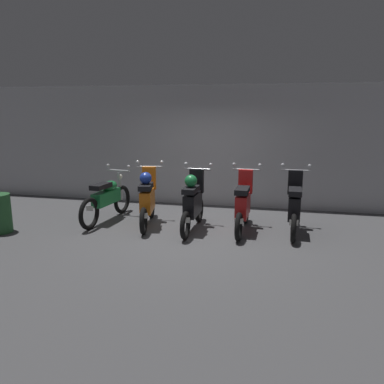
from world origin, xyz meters
TOP-DOWN VIEW (x-y plane):
  - ground_plane at (0.00, 0.00)m, footprint 80.00×80.00m
  - back_wall at (0.00, 2.48)m, footprint 16.00×0.30m
  - motorbike_slot_0 at (-1.94, 0.52)m, footprint 0.59×1.95m
  - motorbike_slot_1 at (-0.97, 0.37)m, footprint 0.58×1.67m
  - motorbike_slot_2 at (0.00, 0.27)m, footprint 0.59×1.68m
  - motorbike_slot_3 at (0.97, 0.43)m, footprint 0.59×1.68m
  - motorbike_slot_4 at (1.94, 0.54)m, footprint 0.59×1.68m

SIDE VIEW (x-z plane):
  - ground_plane at x=0.00m, z-range 0.00..0.00m
  - motorbike_slot_0 at x=-1.94m, z-range -0.08..1.07m
  - motorbike_slot_3 at x=0.97m, z-range -0.12..1.17m
  - motorbike_slot_4 at x=1.94m, z-range -0.12..1.17m
  - motorbike_slot_1 at x=-0.97m, z-range -0.08..1.21m
  - motorbike_slot_2 at x=0.00m, z-range -0.08..1.21m
  - back_wall at x=0.00m, z-range 0.00..2.93m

